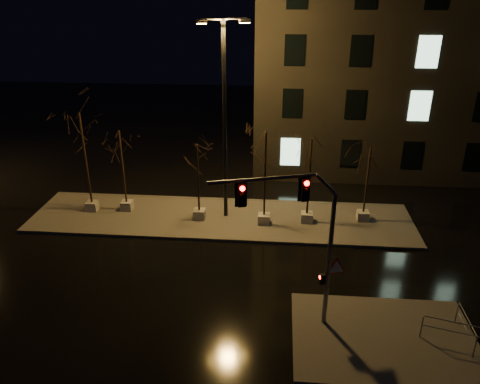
{
  "coord_description": "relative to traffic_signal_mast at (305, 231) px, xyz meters",
  "views": [
    {
      "loc": [
        3.2,
        -18.04,
        12.58
      ],
      "look_at": [
        1.31,
        3.74,
        2.8
      ],
      "focal_mm": 35.0,
      "sensor_mm": 36.0,
      "label": 1
    }
  ],
  "objects": [
    {
      "name": "streetlight_main",
      "position": [
        -3.99,
        9.32,
        2.03
      ],
      "size": [
        2.68,
        1.1,
        10.89
      ],
      "rotation": [
        0.0,
        0.0,
        0.31
      ],
      "color": "black",
      "rests_on": "median"
    },
    {
      "name": "tree_0",
      "position": [
        -12.02,
        9.31,
        0.37
      ],
      "size": [
        1.8,
        1.8,
        6.1
      ],
      "color": "#A5A19A",
      "rests_on": "median"
    },
    {
      "name": "median",
      "position": [
        -4.24,
        9.07,
        -4.33
      ],
      "size": [
        22.0,
        5.0,
        0.15
      ],
      "primitive_type": "cube",
      "color": "#4F4B46",
      "rests_on": "ground"
    },
    {
      "name": "tree_2",
      "position": [
        -5.46,
        8.8,
        -0.76
      ],
      "size": [
        1.8,
        1.8,
        4.61
      ],
      "color": "#A5A19A",
      "rests_on": "median"
    },
    {
      "name": "sidewalk_corner",
      "position": [
        3.26,
        -0.43,
        -4.33
      ],
      "size": [
        7.0,
        5.0,
        0.15
      ],
      "primitive_type": "cube",
      "color": "#4F4B46",
      "rests_on": "ground"
    },
    {
      "name": "guard_rail_a",
      "position": [
        5.76,
        -0.6,
        -3.58
      ],
      "size": [
        2.31,
        0.65,
        1.03
      ],
      "rotation": [
        0.0,
        0.0,
        -0.26
      ],
      "color": "slate",
      "rests_on": "sidewalk_corner"
    },
    {
      "name": "ground",
      "position": [
        -4.24,
        3.07,
        -4.41
      ],
      "size": [
        90.0,
        90.0,
        0.0
      ],
      "primitive_type": "plane",
      "color": "black",
      "rests_on": "ground"
    },
    {
      "name": "guard_rail_b",
      "position": [
        6.26,
        -0.26,
        -3.64
      ],
      "size": [
        0.07,
        2.03,
        0.96
      ],
      "rotation": [
        0.0,
        0.0,
        1.56
      ],
      "color": "slate",
      "rests_on": "sidewalk_corner"
    },
    {
      "name": "tree_1",
      "position": [
        -9.97,
        9.54,
        -0.43
      ],
      "size": [
        1.8,
        1.8,
        5.04
      ],
      "color": "#A5A19A",
      "rests_on": "median"
    },
    {
      "name": "traffic_signal_mast",
      "position": [
        0.0,
        0.0,
        0.0
      ],
      "size": [
        5.13,
        1.52,
        6.48
      ],
      "rotation": [
        0.0,
        0.0,
        0.28
      ],
      "color": "slate",
      "rests_on": "sidewalk_corner"
    },
    {
      "name": "tree_3",
      "position": [
        -1.73,
        8.53,
        -0.09
      ],
      "size": [
        1.8,
        1.8,
        5.49
      ],
      "color": "#A5A19A",
      "rests_on": "median"
    },
    {
      "name": "tree_5",
      "position": [
        3.9,
        9.4,
        -0.83
      ],
      "size": [
        1.8,
        1.8,
        4.52
      ],
      "color": "#A5A19A",
      "rests_on": "median"
    },
    {
      "name": "building",
      "position": [
        9.76,
        21.07,
        3.09
      ],
      "size": [
        25.0,
        12.0,
        15.0
      ],
      "primitive_type": "cube",
      "color": "black",
      "rests_on": "ground"
    },
    {
      "name": "tree_4",
      "position": [
        0.69,
        8.93,
        -0.4
      ],
      "size": [
        1.8,
        1.8,
        5.08
      ],
      "color": "#A5A19A",
      "rests_on": "median"
    }
  ]
}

